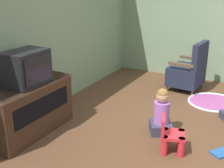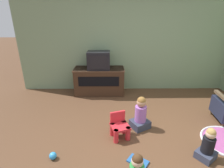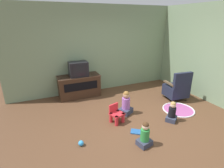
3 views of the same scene
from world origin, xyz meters
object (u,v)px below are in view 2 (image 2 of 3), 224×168
Objects in this scene: yellow_kid_chair at (120,128)px; child_watching_right at (208,146)px; child_watching_left at (141,115)px; toy_ball at (53,156)px; television at (99,60)px; tv_cabinet at (99,80)px; book at (138,161)px.

yellow_kid_chair is 0.85× the size of child_watching_right.
child_watching_left is 1.22× the size of child_watching_right.
toy_ball is (-2.21, 0.01, -0.17)m from child_watching_right.
child_watching_left reaches higher than child_watching_right.
television is at bearing 90.08° from child_watching_left.
tv_cabinet is 2.06× the size of child_watching_left.
child_watching_left is at bearing -61.88° from tv_cabinet.
tv_cabinet is 2.31× the size of television.
yellow_kid_chair is at bearing -76.15° from television.
tv_cabinet is 1.87m from yellow_kid_chair.
yellow_kid_chair is 1.32× the size of book.
child_watching_left is at bearing -65.13° from book.
tv_cabinet is 2.96× the size of yellow_kid_chair.
child_watching_left is at bearing 28.86° from toy_ball.
yellow_kid_chair is at bearing -76.46° from tv_cabinet.
child_watching_right is at bearing -39.99° from yellow_kid_chair.
television is (0.00, -0.04, 0.55)m from tv_cabinet.
book is (1.22, -0.08, -0.04)m from toy_ball.
child_watching_right reaches higher than book.
television is at bearing 85.97° from yellow_kid_chair.
yellow_kid_chair is 1.11m from toy_ball.
book is at bearing 147.97° from child_watching_right.
yellow_kid_chair reaches higher than toy_ball.
child_watching_left is at bearing -61.22° from television.
tv_cabinet reaches higher than child_watching_left.
toy_ball is at bearing -103.33° from tv_cabinet.
book is (0.67, -2.38, -0.34)m from tv_cabinet.
television is 5.22× the size of toy_ball.
tv_cabinet is at bearing 89.56° from child_watching_right.
child_watching_right is at bearing -54.30° from tv_cabinet.
yellow_kid_chair is 0.64m from book.
toy_ball is at bearing -103.57° from television.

